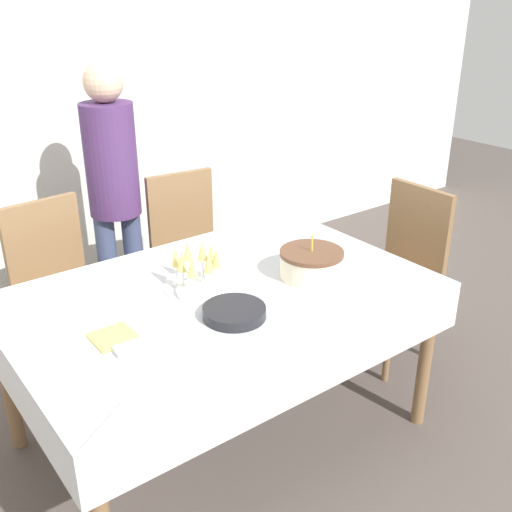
{
  "coord_description": "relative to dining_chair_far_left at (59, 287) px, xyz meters",
  "views": [
    {
      "loc": [
        -1.22,
        -1.86,
        1.91
      ],
      "look_at": [
        0.17,
        -0.03,
        0.87
      ],
      "focal_mm": 42.0,
      "sensor_mm": 36.0,
      "label": 1
    }
  ],
  "objects": [
    {
      "name": "napkin_pile",
      "position": [
        -0.13,
        -0.97,
        0.23
      ],
      "size": [
        0.15,
        0.15,
        0.01
      ],
      "color": "#E0D166",
      "rests_on": "dining_table"
    },
    {
      "name": "plate_stack_main",
      "position": [
        0.31,
        -1.11,
        0.25
      ],
      "size": [
        0.24,
        0.24,
        0.04
      ],
      "color": "black",
      "rests_on": "dining_table"
    },
    {
      "name": "cake_knife",
      "position": [
        0.75,
        -1.21,
        0.23
      ],
      "size": [
        0.3,
        0.04,
        0.0
      ],
      "color": "silver",
      "rests_on": "dining_table"
    },
    {
      "name": "person_standing",
      "position": [
        0.44,
        0.21,
        0.42
      ],
      "size": [
        0.28,
        0.28,
        1.57
      ],
      "color": "#3F4C72",
      "rests_on": "ground_plane"
    },
    {
      "name": "dining_table",
      "position": [
        0.39,
        -0.89,
        0.13
      ],
      "size": [
        1.72,
        1.14,
        0.75
      ],
      "color": "white",
      "rests_on": "ground_plane"
    },
    {
      "name": "fork_pile",
      "position": [
        -0.08,
        -1.08,
        0.24
      ],
      "size": [
        0.17,
        0.07,
        0.02
      ],
      "color": "silver",
      "rests_on": "dining_table"
    },
    {
      "name": "birthday_cake",
      "position": [
        0.78,
        -1.02,
        0.29
      ],
      "size": [
        0.28,
        0.28,
        0.19
      ],
      "color": "beige",
      "rests_on": "dining_table"
    },
    {
      "name": "wall_back",
      "position": [
        0.39,
        0.87,
        0.83
      ],
      "size": [
        8.0,
        0.05,
        2.7
      ],
      "color": "silver",
      "rests_on": "ground_plane"
    },
    {
      "name": "dining_chair_far_left",
      "position": [
        0.0,
        0.0,
        0.0
      ],
      "size": [
        0.46,
        0.46,
        0.96
      ],
      "color": "olive",
      "rests_on": "ground_plane"
    },
    {
      "name": "champagne_tray",
      "position": [
        0.34,
        -0.81,
        0.32
      ],
      "size": [
        0.3,
        0.3,
        0.18
      ],
      "color": "silver",
      "rests_on": "dining_table"
    },
    {
      "name": "dining_chair_right_end",
      "position": [
        1.57,
        -0.89,
        0.0
      ],
      "size": [
        0.43,
        0.43,
        0.96
      ],
      "color": "olive",
      "rests_on": "ground_plane"
    },
    {
      "name": "plate_stack_dessert",
      "position": [
        0.31,
        -0.87,
        0.24
      ],
      "size": [
        0.2,
        0.2,
        0.03
      ],
      "color": "white",
      "rests_on": "dining_table"
    },
    {
      "name": "ground_plane",
      "position": [
        0.39,
        -0.89,
        -0.52
      ],
      "size": [
        12.0,
        12.0,
        0.0
      ],
      "primitive_type": "plane",
      "color": "#564C47"
    },
    {
      "name": "dining_chair_far_right",
      "position": [
        0.78,
        0.0,
        0.0
      ],
      "size": [
        0.46,
        0.46,
        0.96
      ],
      "color": "olive",
      "rests_on": "ground_plane"
    }
  ]
}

